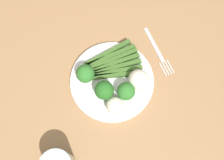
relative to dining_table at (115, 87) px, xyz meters
The scene contains 10 objects.
ground_plane 0.68m from the dining_table, ahead, with size 6.00×6.00×0.02m, color #B7A88E.
dining_table is the anchor object (origin of this frame).
plate 0.11m from the dining_table, 35.98° to the left, with size 0.24×0.24×0.01m, color white.
asparagus_bundle 0.13m from the dining_table, 99.44° to the right, with size 0.16×0.12×0.01m.
broccoli_front_left 0.16m from the dining_table, 98.37° to the left, with size 0.05×0.05×0.06m.
broccoli_back_right 0.17m from the dining_table, 14.51° to the right, with size 0.05×0.05×0.06m.
broccoli_right 0.17m from the dining_table, 41.23° to the left, with size 0.05×0.05×0.06m.
cauliflower_front 0.16m from the dining_table, 143.90° to the left, with size 0.06×0.06×0.06m, color white.
cauliflower_mid 0.17m from the dining_table, 70.22° to the left, with size 0.05×0.05×0.05m, color white.
fork 0.18m from the dining_table, 166.34° to the right, with size 0.03×0.17×0.00m.
Camera 1 is at (0.09, 0.23, 1.55)m, focal length 44.69 mm.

